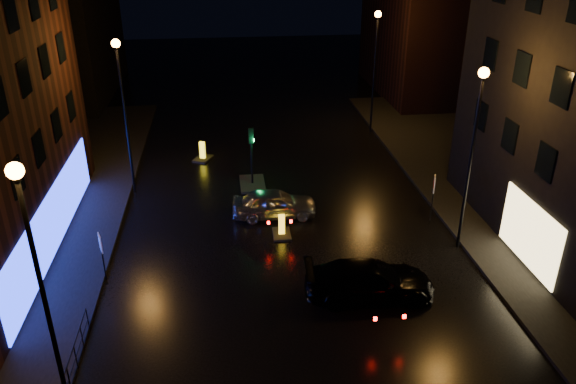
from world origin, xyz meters
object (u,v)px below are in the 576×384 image
at_px(silver_hatchback, 274,203).
at_px(road_sign_right, 434,188).
at_px(dark_sedan, 370,280).
at_px(road_sign_left, 101,247).
at_px(traffic_signal, 252,177).
at_px(bollard_far, 203,156).
at_px(bollard_near, 282,231).

height_order(silver_hatchback, road_sign_right, road_sign_right).
distance_m(dark_sedan, road_sign_left, 10.94).
height_order(traffic_signal, dark_sedan, traffic_signal).
height_order(bollard_far, road_sign_left, road_sign_left).
bearing_deg(road_sign_left, silver_hatchback, 13.44).
bearing_deg(traffic_signal, bollard_far, 124.54).
bearing_deg(road_sign_right, bollard_far, -19.47).
relative_size(traffic_signal, bollard_far, 2.15).
relative_size(dark_sedan, bollard_near, 4.06).
distance_m(dark_sedan, bollard_far, 16.83).
bearing_deg(road_sign_left, road_sign_right, -6.75).
relative_size(traffic_signal, road_sign_right, 1.42).
xyz_separation_m(dark_sedan, road_sign_left, (-10.65, 2.33, 0.93)).
bearing_deg(dark_sedan, silver_hatchback, 26.36).
distance_m(bollard_far, road_sign_right, 15.03).
distance_m(traffic_signal, road_sign_left, 11.17).
bearing_deg(silver_hatchback, road_sign_left, 124.30).
bearing_deg(silver_hatchback, bollard_far, 26.07).
bearing_deg(road_sign_left, bollard_near, 1.25).
xyz_separation_m(silver_hatchback, road_sign_right, (7.75, -1.43, 1.10)).
bearing_deg(road_sign_left, dark_sedan, -31.92).
xyz_separation_m(silver_hatchback, bollard_near, (0.15, -1.98, -0.48)).
bearing_deg(bollard_far, bollard_near, -44.71).
bearing_deg(traffic_signal, road_sign_left, -127.07).
xyz_separation_m(traffic_signal, bollard_near, (1.02, -5.93, -0.26)).
height_order(traffic_signal, bollard_near, traffic_signal).
height_order(traffic_signal, bollard_far, traffic_signal).
relative_size(dark_sedan, bollard_far, 3.22).
height_order(silver_hatchback, bollard_near, silver_hatchback).
xyz_separation_m(silver_hatchback, bollard_far, (-3.75, 8.12, -0.47)).
relative_size(traffic_signal, silver_hatchback, 0.81).
xyz_separation_m(traffic_signal, bollard_far, (-2.88, 4.18, -0.24)).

